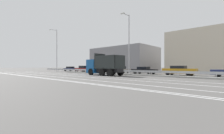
{
  "coord_description": "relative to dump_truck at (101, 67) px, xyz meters",
  "views": [
    {
      "loc": [
        15.99,
        -18.1,
        1.38
      ],
      "look_at": [
        -0.16,
        -0.05,
        1.28
      ],
      "focal_mm": 24.0,
      "sensor_mm": 36.0,
      "label": 1
    }
  ],
  "objects": [
    {
      "name": "median_road_sign",
      "position": [
        -2.2,
        3.13,
        -0.01
      ],
      "size": [
        0.81,
        0.16,
        2.34
      ],
      "color": "white",
      "rests_on": "ground_plane"
    },
    {
      "name": "lane_strip_4",
      "position": [
        0.83,
        -8.97,
        -1.27
      ],
      "size": [
        56.8,
        0.16,
        0.01
      ],
      "primitive_type": "cube",
      "color": "silver",
      "rests_on": "ground_plane"
    },
    {
      "name": "parked_car_1",
      "position": [
        -14.29,
        7.4,
        -0.51
      ],
      "size": [
        4.84,
        2.02,
        1.54
      ],
      "rotation": [
        0.0,
        0.0,
        1.59
      ],
      "color": "maroon",
      "rests_on": "ground_plane"
    },
    {
      "name": "lane_strip_1",
      "position": [
        0.83,
        -4.18,
        -1.27
      ],
      "size": [
        56.8,
        0.16,
        0.01
      ],
      "primitive_type": "cube",
      "color": "silver",
      "rests_on": "ground_plane"
    },
    {
      "name": "street_lamp_0",
      "position": [
        -19.67,
        2.85,
        4.64
      ],
      "size": [
        0.71,
        1.93,
        10.91
      ],
      "color": "#ADADB2",
      "rests_on": "ground_plane"
    },
    {
      "name": "parked_car_2",
      "position": [
        -7.73,
        6.98,
        -0.58
      ],
      "size": [
        4.64,
        2.12,
        1.37
      ],
      "rotation": [
        0.0,
        0.0,
        -1.51
      ],
      "color": "silver",
      "rests_on": "ground_plane"
    },
    {
      "name": "background_building_0",
      "position": [
        -9.91,
        19.03,
        2.11
      ],
      "size": [
        17.78,
        11.61,
        6.77
      ],
      "primitive_type": "cube",
      "color": "gray",
      "rests_on": "ground_plane"
    },
    {
      "name": "ground_plane",
      "position": [
        1.08,
        1.6,
        -1.28
      ],
      "size": [
        320.0,
        320.0,
        0.0
      ],
      "primitive_type": "plane",
      "color": "#605E5B"
    },
    {
      "name": "parked_car_3",
      "position": [
        -2.05,
        7.43,
        -0.56
      ],
      "size": [
        4.84,
        2.06,
        1.42
      ],
      "rotation": [
        0.0,
        0.0,
        -1.65
      ],
      "color": "gray",
      "rests_on": "ground_plane"
    },
    {
      "name": "parked_car_0",
      "position": [
        -19.94,
        7.21,
        -0.58
      ],
      "size": [
        4.18,
        2.17,
        1.34
      ],
      "rotation": [
        0.0,
        0.0,
        -1.5
      ],
      "color": "navy",
      "rests_on": "ground_plane"
    },
    {
      "name": "background_building_1",
      "position": [
        9.43,
        21.22,
        2.99
      ],
      "size": [
        10.32,
        13.73,
        8.54
      ],
      "primitive_type": "cube",
      "color": "beige",
      "rests_on": "ground_plane"
    },
    {
      "name": "street_lamp_1",
      "position": [
        3.06,
        3.13,
        4.02
      ],
      "size": [
        0.71,
        1.94,
        9.67
      ],
      "color": "#ADADB2",
      "rests_on": "ground_plane"
    },
    {
      "name": "median_guardrail",
      "position": [
        1.08,
        3.99,
        -0.71
      ],
      "size": [
        56.8,
        0.09,
        0.78
      ],
      "color": "#9EA0A5",
      "rests_on": "ground_plane"
    },
    {
      "name": "dump_truck",
      "position": [
        0.0,
        0.0,
        0.0
      ],
      "size": [
        6.53,
        2.75,
        3.42
      ],
      "rotation": [
        0.0,
        0.0,
        1.55
      ],
      "color": "#144C8C",
      "rests_on": "ground_plane"
    },
    {
      "name": "parked_car_5",
      "position": [
        9.47,
        7.54,
        -0.51
      ],
      "size": [
        4.76,
        2.06,
        1.48
      ],
      "rotation": [
        0.0,
        0.0,
        -1.57
      ],
      "color": "#B27A14",
      "rests_on": "ground_plane"
    },
    {
      "name": "parked_car_4",
      "position": [
        3.37,
        7.48,
        -0.59
      ],
      "size": [
        4.52,
        1.87,
        1.33
      ],
      "rotation": [
        0.0,
        0.0,
        -1.56
      ],
      "color": "black",
      "rests_on": "ground_plane"
    },
    {
      "name": "lane_strip_3",
      "position": [
        0.83,
        -8.6,
        -1.27
      ],
      "size": [
        56.8,
        0.16,
        0.01
      ],
      "primitive_type": "cube",
      "color": "silver",
      "rests_on": "ground_plane"
    },
    {
      "name": "lane_strip_0",
      "position": [
        0.83,
        -1.82,
        -1.27
      ],
      "size": [
        56.8,
        0.16,
        0.01
      ],
      "primitive_type": "cube",
      "color": "silver",
      "rests_on": "ground_plane"
    },
    {
      "name": "lane_strip_2",
      "position": [
        0.83,
        -6.76,
        -1.27
      ],
      "size": [
        56.8,
        0.16,
        0.01
      ],
      "primitive_type": "cube",
      "color": "silver",
      "rests_on": "ground_plane"
    },
    {
      "name": "median_island",
      "position": [
        1.08,
        3.13,
        -1.19
      ],
      "size": [
        31.24,
        1.1,
        0.18
      ],
      "primitive_type": "cube",
      "color": "gray",
      "rests_on": "ground_plane"
    }
  ]
}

